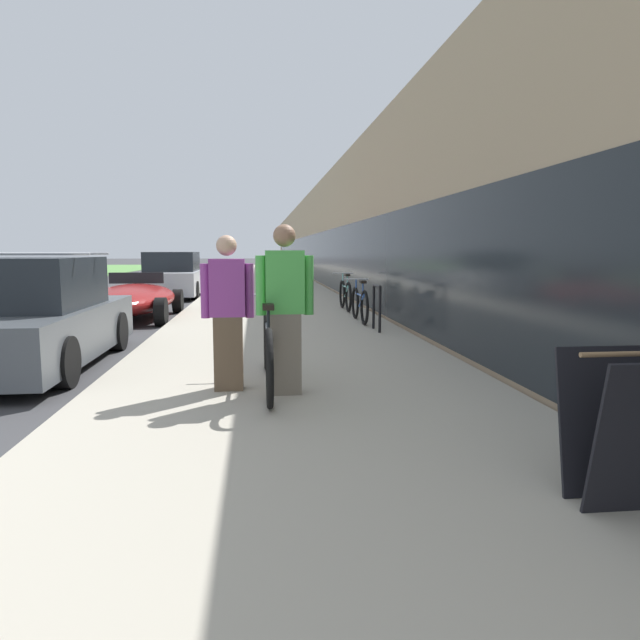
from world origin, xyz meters
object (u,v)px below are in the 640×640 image
Objects in this scene: person_bystander at (228,313)px; sandwich_board_sign at (622,428)px; parked_sedan_curbside at (32,319)px; parked_sedan_far at (173,277)px; bike_rack_hoop at (377,303)px; cruiser_bike_middle at (345,295)px; vintage_roadster_curbside at (132,299)px; cruiser_bike_nearest at (360,304)px; person_rider at (285,310)px; tandem_bicycle at (268,350)px.

sandwich_board_sign is at bearing -51.76° from person_bystander.
sandwich_board_sign is at bearing -44.32° from parked_sedan_curbside.
parked_sedan_curbside is at bearing -90.76° from parked_sedan_far.
bike_rack_hoop is 0.50× the size of cruiser_bike_middle.
parked_sedan_curbside reaches higher than vintage_roadster_curbside.
parked_sedan_far reaches higher than cruiser_bike_nearest.
person_bystander is 0.92× the size of cruiser_bike_nearest.
person_bystander is at bearing -113.43° from cruiser_bike_nearest.
parked_sedan_far reaches higher than sandwich_board_sign.
person_rider reaches higher than cruiser_bike_nearest.
vintage_roadster_curbside is (-2.94, 7.23, -0.04)m from tandem_bicycle.
cruiser_bike_middle is 5.01m from vintage_roadster_curbside.
person_rider is 1.91× the size of sandwich_board_sign.
vintage_roadster_curbside reaches higher than bike_rack_hoop.
cruiser_bike_nearest is 5.23m from vintage_roadster_curbside.
parked_sedan_curbside is at bearing 146.72° from person_rider.
cruiser_bike_nearest is 0.40× the size of parked_sedan_far.
tandem_bicycle is 0.57× the size of vintage_roadster_curbside.
cruiser_bike_nearest is (-0.07, 1.34, -0.14)m from bike_rack_hoop.
person_rider is at bearing -21.04° from person_bystander.
sandwich_board_sign is 0.22× the size of parked_sedan_curbside.
cruiser_bike_nearest is 9.46m from parked_sedan_far.
tandem_bicycle is 1.53× the size of person_bystander.
parked_sedan_curbside is (-5.15, -2.29, 0.05)m from bike_rack_hoop.
person_rider reaches higher than tandem_bicycle.
cruiser_bike_middle is (2.05, 7.77, -0.02)m from tandem_bicycle.
cruiser_bike_nearest reaches higher than bike_rack_hoop.
person_bystander is 4.89m from bike_rack_hoop.
person_rider is at bearing -33.28° from parked_sedan_curbside.
cruiser_bike_middle is (-0.02, 3.65, -0.13)m from bike_rack_hoop.
parked_sedan_far is at bearing 121.36° from cruiser_bike_nearest.
parked_sedan_far is (-2.52, 13.62, -0.23)m from person_bystander.
person_bystander is (-0.59, 0.23, -0.05)m from person_rider.
sandwich_board_sign is at bearing -73.59° from parked_sedan_far.
person_bystander is 1.92× the size of bike_rack_hoop.
vintage_roadster_curbside is at bearing 148.17° from bike_rack_hoop.
cruiser_bike_nearest is (2.40, 5.55, -0.44)m from person_bystander.
parked_sedan_far is at bearing 89.96° from vintage_roadster_curbside.
tandem_bicycle is 13.86m from parked_sedan_far.
person_rider is 4.83m from bike_rack_hoop.
bike_rack_hoop is 3.65m from cruiser_bike_middle.
parked_sedan_far is (-5.00, 9.42, 0.07)m from bike_rack_hoop.
bike_rack_hoop is 0.19× the size of parked_sedan_far.
parked_sedan_curbside is at bearing 144.40° from person_bystander.
vintage_roadster_curbside is (-5.00, 3.10, -0.16)m from bike_rack_hoop.
person_bystander is at bearing 128.24° from sandwich_board_sign.
tandem_bicycle is at bearing -30.76° from parked_sedan_curbside.
parked_sedan_curbside is at bearing -156.03° from bike_rack_hoop.
person_bystander reaches higher than sandwich_board_sign.
cruiser_bike_middle is at bearing 49.15° from parked_sedan_curbside.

